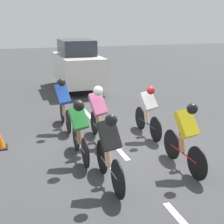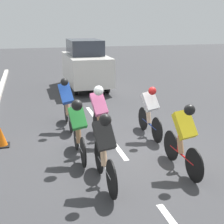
{
  "view_description": "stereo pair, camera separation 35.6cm",
  "coord_description": "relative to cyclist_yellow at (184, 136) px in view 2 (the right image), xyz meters",
  "views": [
    {
      "loc": [
        2.35,
        6.66,
        3.02
      ],
      "look_at": [
        0.15,
        -0.01,
        0.95
      ],
      "focal_mm": 50.0,
      "sensor_mm": 36.0,
      "label": 1
    },
    {
      "loc": [
        2.01,
        6.76,
        3.02
      ],
      "look_at": [
        0.15,
        -0.01,
        0.95
      ],
      "focal_mm": 50.0,
      "sensor_mm": 36.0,
      "label": 2
    }
  ],
  "objects": [
    {
      "name": "cyclist_yellow",
      "position": [
        0.0,
        0.0,
        0.0
      ],
      "size": [
        0.39,
        1.7,
        1.51
      ],
      "color": "black",
      "rests_on": "ground"
    },
    {
      "name": "lane_stripe_mid",
      "position": [
        0.94,
        -1.49,
        -0.78
      ],
      "size": [
        0.12,
        1.4,
        0.01
      ],
      "primitive_type": "cube",
      "color": "white",
      "rests_on": "ground"
    },
    {
      "name": "ground_plane",
      "position": [
        0.94,
        -1.48,
        -0.79
      ],
      "size": [
        60.0,
        60.0,
        0.0
      ],
      "primitive_type": "plane",
      "color": "#38383A"
    },
    {
      "name": "cyclist_green",
      "position": [
        1.95,
        -1.15,
        -0.01
      ],
      "size": [
        0.4,
        1.61,
        1.45
      ],
      "color": "black",
      "rests_on": "ground"
    },
    {
      "name": "support_car",
      "position": [
        0.37,
        -8.65,
        0.3
      ],
      "size": [
        1.7,
        3.82,
        2.19
      ],
      "color": "black",
      "rests_on": "ground"
    },
    {
      "name": "lane_stripe_far",
      "position": [
        0.94,
        -4.69,
        -0.78
      ],
      "size": [
        0.12,
        1.4,
        0.01
      ],
      "primitive_type": "cube",
      "color": "white",
      "rests_on": "ground"
    },
    {
      "name": "traffic_cone",
      "position": [
        3.69,
        -2.42,
        -0.55
      ],
      "size": [
        0.36,
        0.36,
        0.49
      ],
      "color": "black",
      "rests_on": "ground"
    },
    {
      "name": "cyclist_white",
      "position": [
        -0.11,
        -2.06,
        -0.05
      ],
      "size": [
        0.41,
        1.66,
        1.42
      ],
      "color": "black",
      "rests_on": "ground"
    },
    {
      "name": "cyclist_black",
      "position": [
        1.68,
        0.16,
        -0.01
      ],
      "size": [
        0.38,
        1.69,
        1.5
      ],
      "color": "black",
      "rests_on": "ground"
    },
    {
      "name": "cyclist_pink",
      "position": [
        1.27,
        -2.03,
        0.03
      ],
      "size": [
        0.42,
        1.67,
        1.53
      ],
      "color": "black",
      "rests_on": "ground"
    },
    {
      "name": "cyclist_blue",
      "position": [
        1.92,
        -3.35,
        0.01
      ],
      "size": [
        0.42,
        1.67,
        1.52
      ],
      "color": "black",
      "rests_on": "ground"
    }
  ]
}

